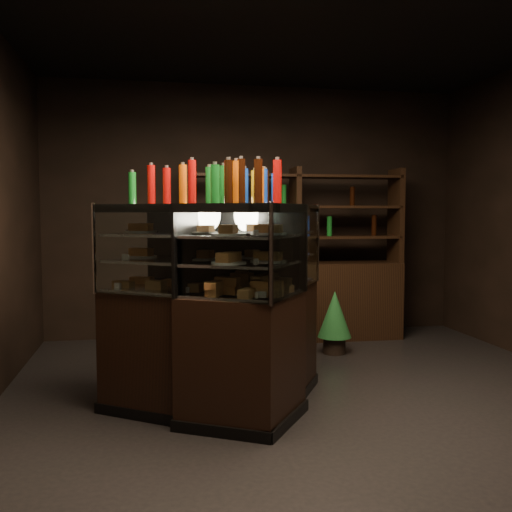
% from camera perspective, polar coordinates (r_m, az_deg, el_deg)
% --- Properties ---
extents(ground, '(5.00, 5.00, 0.00)m').
position_cam_1_polar(ground, '(4.75, 5.89, -13.88)').
color(ground, black).
rests_on(ground, ground).
extents(room_shell, '(5.02, 5.02, 3.01)m').
position_cam_1_polar(room_shell, '(4.54, 6.08, 10.11)').
color(room_shell, black).
rests_on(room_shell, ground).
extents(display_case, '(1.86, 1.59, 1.56)m').
position_cam_1_polar(display_case, '(4.35, -2.79, -8.49)').
color(display_case, black).
rests_on(display_case, ground).
extents(food_display, '(1.40, 1.22, 0.47)m').
position_cam_1_polar(food_display, '(4.25, -2.79, 0.01)').
color(food_display, '#CB8C49').
rests_on(food_display, display_case).
extents(bottles_top, '(1.23, 1.08, 0.30)m').
position_cam_1_polar(bottles_top, '(4.25, -2.85, 7.10)').
color(bottles_top, '#D8590A').
rests_on(bottles_top, display_case).
extents(potted_conifer, '(0.35, 0.35, 0.75)m').
position_cam_1_polar(potted_conifer, '(6.07, 7.88, -5.67)').
color(potted_conifer, black).
rests_on(potted_conifer, ground).
extents(back_shelving, '(2.52, 0.47, 2.00)m').
position_cam_1_polar(back_shelving, '(6.64, 3.91, -3.26)').
color(back_shelving, black).
rests_on(back_shelving, ground).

